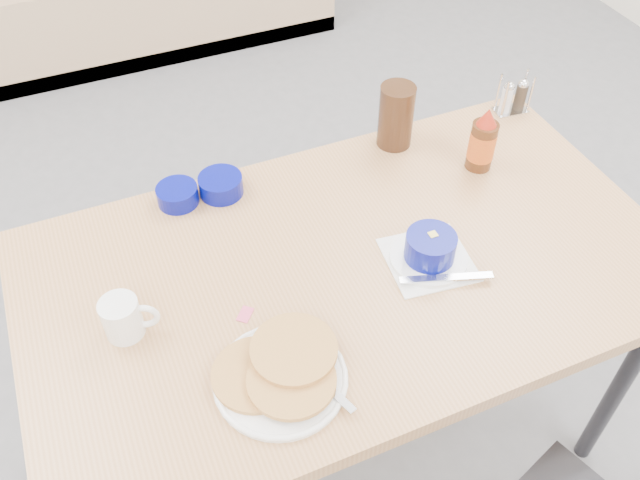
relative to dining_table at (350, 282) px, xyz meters
name	(u,v)px	position (x,y,z in m)	size (l,w,h in m)	color
dining_table	(350,282)	(0.00, 0.00, 0.00)	(1.40, 0.80, 0.76)	tan
pancake_plate	(281,373)	(-0.24, -0.21, 0.08)	(0.25, 0.25, 0.04)	white
coffee_mug	(124,317)	(-0.48, 0.01, 0.11)	(0.11, 0.08, 0.09)	white
grits_setting	(430,251)	(0.16, -0.06, 0.09)	(0.20, 0.21, 0.08)	white
creamer_bowl	(178,195)	(-0.29, 0.34, 0.08)	(0.10, 0.10, 0.04)	#050A74
butter_bowl	(221,185)	(-0.19, 0.33, 0.09)	(0.10, 0.10, 0.05)	#050A74
amber_tumbler	(396,116)	(0.28, 0.34, 0.15)	(0.09, 0.09, 0.17)	#341E10
condiment_caddy	(513,99)	(0.64, 0.34, 0.10)	(0.10, 0.06, 0.11)	silver
syrup_bottle	(482,142)	(0.43, 0.17, 0.14)	(0.07, 0.07, 0.17)	#47230F
sugar_wrapper	(245,314)	(-0.26, -0.04, 0.06)	(0.04, 0.02, 0.00)	#D9486E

